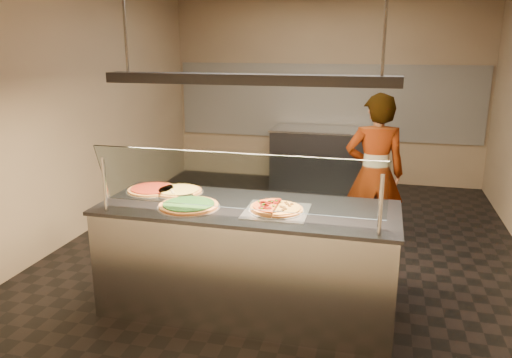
% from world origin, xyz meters
% --- Properties ---
extents(ground, '(5.00, 6.00, 0.02)m').
position_xyz_m(ground, '(0.00, 0.00, -0.01)').
color(ground, black).
rests_on(ground, ground).
extents(wall_back, '(5.00, 0.02, 3.00)m').
position_xyz_m(wall_back, '(0.00, 3.01, 1.50)').
color(wall_back, tan).
rests_on(wall_back, ground).
extents(wall_front, '(5.00, 0.02, 3.00)m').
position_xyz_m(wall_front, '(0.00, -3.01, 1.50)').
color(wall_front, tan).
rests_on(wall_front, ground).
extents(wall_left, '(0.02, 6.00, 3.00)m').
position_xyz_m(wall_left, '(-2.51, 0.00, 1.50)').
color(wall_left, tan).
rests_on(wall_left, ground).
extents(tile_band, '(4.90, 0.02, 1.20)m').
position_xyz_m(tile_band, '(0.00, 2.98, 1.30)').
color(tile_band, silver).
rests_on(tile_band, wall_back).
extents(serving_counter, '(2.44, 0.94, 0.93)m').
position_xyz_m(serving_counter, '(-0.11, -1.42, 0.47)').
color(serving_counter, '#B7B7BC').
rests_on(serving_counter, ground).
extents(sneeze_guard, '(2.20, 0.18, 0.54)m').
position_xyz_m(sneeze_guard, '(-0.11, -1.76, 1.23)').
color(sneeze_guard, '#B7B7BC').
rests_on(sneeze_guard, serving_counter).
extents(perforated_tray, '(0.51, 0.51, 0.01)m').
position_xyz_m(perforated_tray, '(0.15, -1.49, 0.94)').
color(perforated_tray, silver).
rests_on(perforated_tray, serving_counter).
extents(half_pizza_pepperoni, '(0.23, 0.42, 0.05)m').
position_xyz_m(half_pizza_pepperoni, '(0.05, -1.49, 0.96)').
color(half_pizza_pepperoni, '#9B5927').
rests_on(half_pizza_pepperoni, perforated_tray).
extents(half_pizza_sausage, '(0.22, 0.42, 0.04)m').
position_xyz_m(half_pizza_sausage, '(0.25, -1.49, 0.96)').
color(half_pizza_sausage, '#9B5927').
rests_on(half_pizza_sausage, perforated_tray).
extents(pizza_spinach, '(0.51, 0.51, 0.03)m').
position_xyz_m(pizza_spinach, '(-0.56, -1.57, 0.95)').
color(pizza_spinach, silver).
rests_on(pizza_spinach, serving_counter).
extents(pizza_cheese, '(0.44, 0.44, 0.03)m').
position_xyz_m(pizza_cheese, '(-0.80, -1.19, 0.94)').
color(pizza_cheese, silver).
rests_on(pizza_cheese, serving_counter).
extents(pizza_tomato, '(0.47, 0.47, 0.03)m').
position_xyz_m(pizza_tomato, '(-1.05, -1.21, 0.94)').
color(pizza_tomato, silver).
rests_on(pizza_tomato, serving_counter).
extents(pizza_spatula, '(0.27, 0.19, 0.02)m').
position_xyz_m(pizza_spatula, '(-0.76, -1.31, 0.96)').
color(pizza_spatula, '#B7B7BC').
rests_on(pizza_spatula, pizza_spinach).
extents(prep_table, '(1.49, 0.74, 0.93)m').
position_xyz_m(prep_table, '(-0.02, 2.55, 0.47)').
color(prep_table, '#343438').
rests_on(prep_table, ground).
extents(worker, '(0.69, 0.51, 1.73)m').
position_xyz_m(worker, '(0.87, 0.15, 0.87)').
color(worker, '#3E3644').
rests_on(worker, ground).
extents(heat_lamp_housing, '(2.30, 0.18, 0.08)m').
position_xyz_m(heat_lamp_housing, '(-0.11, -1.42, 1.95)').
color(heat_lamp_housing, '#343438').
rests_on(heat_lamp_housing, ceiling).
extents(lamp_rod_left, '(0.02, 0.02, 1.01)m').
position_xyz_m(lamp_rod_left, '(-1.11, -1.42, 2.50)').
color(lamp_rod_left, '#B7B7BC').
rests_on(lamp_rod_left, ceiling).
extents(lamp_rod_right, '(0.02, 0.02, 1.01)m').
position_xyz_m(lamp_rod_right, '(0.89, -1.42, 2.50)').
color(lamp_rod_right, '#B7B7BC').
rests_on(lamp_rod_right, ceiling).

